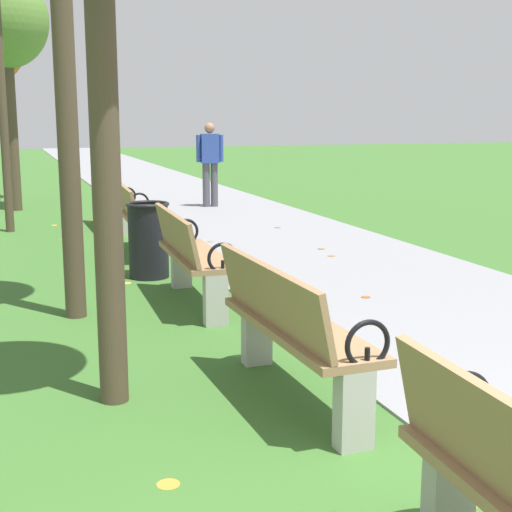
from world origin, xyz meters
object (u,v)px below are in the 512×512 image
(park_bench_4, at_px, (139,217))
(pedestrian_walking, at_px, (210,160))
(tree_4, at_px, (5,23))
(park_bench_2, at_px, (291,327))
(park_bench_3, at_px, (191,255))
(park_bench_5, at_px, (112,198))
(trash_bin, at_px, (148,240))

(park_bench_4, xyz_separation_m, pedestrian_walking, (2.20, 4.44, 0.44))
(park_bench_4, distance_m, tree_4, 6.18)
(park_bench_2, relative_size, pedestrian_walking, 1.00)
(park_bench_3, height_order, tree_4, tree_4)
(park_bench_5, bearing_deg, tree_4, 116.23)
(tree_4, bearing_deg, trash_bin, -79.25)
(park_bench_4, distance_m, trash_bin, 1.43)
(tree_4, relative_size, pedestrian_walking, 2.69)
(park_bench_2, bearing_deg, tree_4, 97.63)
(park_bench_5, relative_size, tree_4, 0.37)
(park_bench_3, bearing_deg, park_bench_2, -90.00)
(park_bench_4, relative_size, tree_4, 0.37)
(park_bench_3, relative_size, trash_bin, 1.92)
(park_bench_4, height_order, tree_4, tree_4)
(pedestrian_walking, bearing_deg, park_bench_2, -102.74)
(park_bench_3, bearing_deg, park_bench_5, 90.00)
(park_bench_2, relative_size, park_bench_5, 1.00)
(park_bench_4, xyz_separation_m, trash_bin, (-0.15, -1.42, -0.06))
(pedestrian_walking, distance_m, trash_bin, 6.34)
(pedestrian_walking, bearing_deg, park_bench_3, -107.00)
(park_bench_4, xyz_separation_m, park_bench_5, (-0.00, 2.38, 0.00))
(trash_bin, bearing_deg, pedestrian_walking, 68.16)
(park_bench_3, bearing_deg, pedestrian_walking, 73.00)
(park_bench_3, height_order, park_bench_4, same)
(park_bench_3, xyz_separation_m, park_bench_4, (0.00, 2.76, 0.00))
(park_bench_4, height_order, park_bench_5, same)
(park_bench_2, distance_m, tree_4, 11.04)
(park_bench_2, relative_size, tree_4, 0.37)
(park_bench_5, distance_m, trash_bin, 3.80)
(park_bench_2, xyz_separation_m, park_bench_3, (0.00, 2.54, 0.00))
(tree_4, bearing_deg, park_bench_5, -63.77)
(tree_4, distance_m, trash_bin, 7.42)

